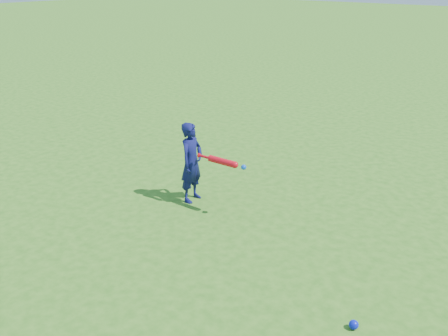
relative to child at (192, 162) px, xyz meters
name	(u,v)px	position (x,y,z in m)	size (l,w,h in m)	color
ground	(186,215)	(0.22, -0.36, -0.51)	(80.00, 80.00, 0.00)	#306E1A
child	(192,162)	(0.00, 0.00, 0.00)	(0.37, 0.24, 1.02)	#10124D
ground_ball_blue	(354,325)	(2.67, -1.01, -0.47)	(0.08, 0.08, 0.08)	#0C17CD
bat_swing	(224,162)	(0.54, -0.03, 0.14)	(0.69, 0.09, 0.08)	red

